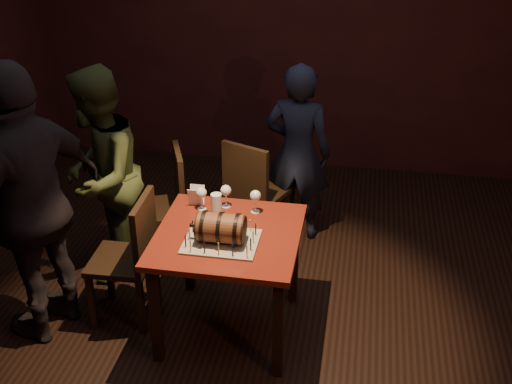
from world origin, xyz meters
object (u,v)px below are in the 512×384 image
pub_table (228,248)px  person_back (298,153)px  wine_glass_mid (226,191)px  wine_glass_right (255,197)px  chair_left_rear (167,201)px  chair_left_front (132,253)px  wine_glass_left (201,194)px  barrel_cake (221,228)px  chair_back (252,189)px  person_left_front (34,206)px  pint_of_ale (216,205)px  person_left_rear (100,176)px

pub_table → person_back: size_ratio=0.61×
wine_glass_mid → wine_glass_right: size_ratio=1.00×
chair_left_rear → chair_left_front: (-0.02, -0.72, 0.00)m
chair_left_rear → person_back: size_ratio=0.63×
wine_glass_left → wine_glass_mid: size_ratio=1.00×
barrel_cake → chair_left_front: barrel_cake is taller
chair_back → person_left_front: 1.71m
barrel_cake → wine_glass_mid: barrel_cake is taller
pint_of_ale → chair_left_front: size_ratio=0.16×
wine_glass_left → chair_left_front: (-0.42, -0.26, -0.35)m
person_back → chair_left_rear: bearing=38.5°
barrel_cake → wine_glass_left: 0.44m
barrel_cake → chair_back: barrel_cake is taller
person_left_rear → person_left_front: (-0.14, -0.69, 0.13)m
wine_glass_mid → wine_glass_right: same height
pint_of_ale → chair_left_rear: chair_left_rear is taller
chair_left_front → chair_back: bearing=58.6°
wine_glass_mid → chair_back: chair_back is taller
chair_back → chair_left_front: 1.19m
wine_glass_right → chair_back: chair_back is taller
chair_back → wine_glass_mid: bearing=-94.2°
wine_glass_left → wine_glass_right: (0.36, 0.02, 0.00)m
wine_glass_mid → chair_left_front: chair_left_front is taller
barrel_cake → chair_left_rear: 1.09m
chair_left_rear → person_back: bearing=31.8°
barrel_cake → pint_of_ale: (-0.10, 0.33, -0.03)m
barrel_cake → wine_glass_right: 0.43m
barrel_cake → person_back: size_ratio=0.23×
wine_glass_left → chair_left_rear: bearing=130.7°
person_back → barrel_cake: bearing=84.6°
wine_glass_right → person_back: 1.03m
person_back → person_left_rear: 1.55m
person_back → pub_table: bearing=84.3°
wine_glass_right → person_left_rear: 1.19m
wine_glass_left → wine_glass_mid: 0.16m
chair_back → person_left_rear: (-1.01, -0.51, 0.28)m
pub_table → wine_glass_mid: (-0.08, 0.33, 0.23)m
chair_back → pub_table: bearing=-88.2°
pint_of_ale → pub_table: bearing=-60.6°
wine_glass_left → pint_of_ale: bearing=-24.0°
person_left_rear → wine_glass_mid: bearing=73.3°
wine_glass_right → chair_left_front: chair_left_front is taller
barrel_cake → wine_glass_right: (0.14, 0.40, 0.01)m
wine_glass_left → chair_back: size_ratio=0.17×
person_back → person_left_front: bearing=51.7°
chair_back → chair_left_front: bearing=-121.4°
wine_glass_mid → chair_left_rear: (-0.55, 0.40, -0.34)m
chair_left_rear → person_left_rear: bearing=-152.2°
pub_table → wine_glass_mid: bearing=104.1°
pint_of_ale → person_left_rear: 0.97m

